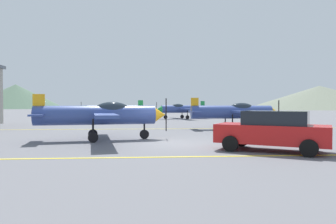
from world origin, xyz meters
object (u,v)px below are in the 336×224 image
(airplane_near, at_px, (102,114))
(airplane_mid, at_px, (235,112))
(airplane_far, at_px, (113,109))
(car_sedan, at_px, (272,130))
(airplane_back, at_px, (182,109))

(airplane_near, relative_size, airplane_mid, 1.01)
(airplane_near, bearing_deg, airplane_far, 94.08)
(airplane_near, bearing_deg, car_sedan, -30.93)
(airplane_far, distance_m, car_sedan, 24.56)
(airplane_near, xyz_separation_m, airplane_back, (7.18, 24.58, 0.00))
(airplane_near, bearing_deg, airplane_back, 73.71)
(airplane_back, height_order, car_sedan, airplane_back)
(airplane_near, distance_m, airplane_back, 25.61)
(airplane_mid, xyz_separation_m, car_sedan, (-1.74, -11.09, -0.51))
(airplane_far, bearing_deg, airplane_mid, -48.62)
(airplane_mid, bearing_deg, airplane_back, 96.21)
(airplane_near, xyz_separation_m, airplane_mid, (9.13, 6.66, 0.00))
(airplane_near, height_order, car_sedan, airplane_near)
(airplane_near, bearing_deg, airplane_mid, 36.10)
(airplane_far, bearing_deg, airplane_back, 35.48)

